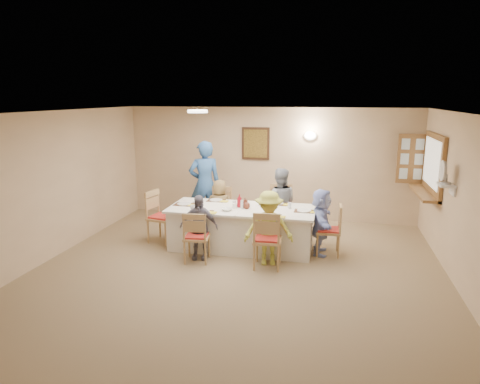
% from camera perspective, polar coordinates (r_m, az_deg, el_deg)
% --- Properties ---
extents(ground, '(7.00, 7.00, 0.00)m').
position_cam_1_polar(ground, '(6.68, -0.94, -11.53)').
color(ground, '#9C825D').
extents(room_walls, '(7.00, 7.00, 7.00)m').
position_cam_1_polar(room_walls, '(6.21, -0.99, 1.32)').
color(room_walls, tan).
rests_on(room_walls, ground).
extents(wall_picture, '(0.62, 0.05, 0.72)m').
position_cam_1_polar(wall_picture, '(9.60, 2.09, 6.47)').
color(wall_picture, '#3D2515').
rests_on(wall_picture, room_walls).
extents(wall_sconce, '(0.26, 0.09, 0.18)m').
position_cam_1_polar(wall_sconce, '(9.41, 9.34, 7.42)').
color(wall_sconce, white).
rests_on(wall_sconce, room_walls).
extents(ceiling_light, '(0.36, 0.36, 0.05)m').
position_cam_1_polar(ceiling_light, '(7.81, -5.68, 10.66)').
color(ceiling_light, white).
rests_on(ceiling_light, room_walls).
extents(serving_hatch, '(0.06, 1.50, 1.15)m').
position_cam_1_polar(serving_hatch, '(8.60, 24.38, 3.28)').
color(serving_hatch, brown).
rests_on(serving_hatch, room_walls).
extents(hatch_sill, '(0.30, 1.50, 0.05)m').
position_cam_1_polar(hatch_sill, '(8.67, 23.29, -0.10)').
color(hatch_sill, brown).
rests_on(hatch_sill, room_walls).
extents(shutter_door, '(0.55, 0.04, 1.00)m').
position_cam_1_polar(shutter_door, '(9.29, 21.89, 4.12)').
color(shutter_door, brown).
rests_on(shutter_door, room_walls).
extents(fan_shelf, '(0.22, 0.36, 0.03)m').
position_cam_1_polar(fan_shelf, '(7.30, 25.78, 0.85)').
color(fan_shelf, white).
rests_on(fan_shelf, room_walls).
extents(desk_fan, '(0.30, 0.30, 0.28)m').
position_cam_1_polar(desk_fan, '(7.27, 25.66, 2.02)').
color(desk_fan, '#A5A5A8').
rests_on(desk_fan, fan_shelf).
extents(dining_table, '(2.63, 1.11, 0.76)m').
position_cam_1_polar(dining_table, '(7.85, 0.23, -4.80)').
color(dining_table, white).
rests_on(dining_table, ground).
extents(chair_back_left, '(0.51, 0.51, 0.93)m').
position_cam_1_polar(chair_back_left, '(8.71, -2.51, -2.45)').
color(chair_back_left, tan).
rests_on(chair_back_left, ground).
extents(chair_back_right, '(0.53, 0.53, 1.03)m').
position_cam_1_polar(chair_back_right, '(8.47, 5.36, -2.58)').
color(chair_back_right, tan).
rests_on(chair_back_right, ground).
extents(chair_front_left, '(0.47, 0.47, 0.89)m').
position_cam_1_polar(chair_front_left, '(7.25, -5.78, -5.85)').
color(chair_front_left, tan).
rests_on(chair_front_left, ground).
extents(chair_front_right, '(0.49, 0.49, 0.97)m').
position_cam_1_polar(chair_front_right, '(6.97, 3.69, -6.21)').
color(chair_front_right, tan).
rests_on(chair_front_right, ground).
extents(chair_left_end, '(0.56, 0.56, 1.00)m').
position_cam_1_polar(chair_left_end, '(8.27, -10.34, -3.25)').
color(chair_left_end, tan).
rests_on(chair_left_end, ground).
extents(chair_right_end, '(0.45, 0.45, 0.91)m').
position_cam_1_polar(chair_right_end, '(7.67, 11.67, -4.93)').
color(chair_right_end, tan).
rests_on(chair_right_end, ground).
extents(diner_back_left, '(0.68, 0.56, 1.12)m').
position_cam_1_polar(diner_back_left, '(8.57, -2.72, -2.04)').
color(diner_back_left, brown).
rests_on(diner_back_left, ground).
extents(diner_back_right, '(0.77, 0.65, 1.40)m').
position_cam_1_polar(diner_back_right, '(8.31, 5.28, -1.57)').
color(diner_back_right, gray).
rests_on(diner_back_right, ground).
extents(diner_front_left, '(0.71, 0.41, 1.12)m').
position_cam_1_polar(diner_front_left, '(7.32, -5.51, -4.68)').
color(diner_front_left, slate).
rests_on(diner_front_left, ground).
extents(diner_front_right, '(0.99, 0.78, 1.25)m').
position_cam_1_polar(diner_front_right, '(7.04, 3.85, -4.84)').
color(diner_front_right, '#C9CD4C').
rests_on(diner_front_right, ground).
extents(diner_right_end, '(1.12, 0.43, 1.18)m').
position_cam_1_polar(diner_right_end, '(7.63, 10.74, -3.91)').
color(diner_right_end, '#A8BAFF').
rests_on(diner_right_end, ground).
extents(caregiver, '(1.01, 0.95, 1.84)m').
position_cam_1_polar(caregiver, '(9.05, -4.72, 1.05)').
color(caregiver, '#315D9B').
rests_on(caregiver, ground).
extents(placemat_fl, '(0.34, 0.25, 0.01)m').
position_cam_1_polar(placemat_fl, '(7.50, -4.93, -2.63)').
color(placemat_fl, '#472B19').
rests_on(placemat_fl, dining_table).
extents(plate_fl, '(0.23, 0.23, 0.01)m').
position_cam_1_polar(plate_fl, '(7.50, -4.94, -2.56)').
color(plate_fl, white).
rests_on(plate_fl, dining_table).
extents(napkin_fl, '(0.15, 0.15, 0.01)m').
position_cam_1_polar(napkin_fl, '(7.40, -3.72, -2.77)').
color(napkin_fl, yellow).
rests_on(napkin_fl, dining_table).
extents(placemat_fr, '(0.33, 0.24, 0.01)m').
position_cam_1_polar(placemat_fr, '(7.24, 4.18, -3.18)').
color(placemat_fr, '#472B19').
rests_on(placemat_fr, dining_table).
extents(plate_fr, '(0.23, 0.23, 0.01)m').
position_cam_1_polar(plate_fr, '(7.24, 4.18, -3.10)').
color(plate_fr, white).
rests_on(plate_fr, dining_table).
extents(napkin_fr, '(0.13, 0.13, 0.01)m').
position_cam_1_polar(napkin_fr, '(7.17, 5.55, -3.31)').
color(napkin_fr, yellow).
rests_on(napkin_fr, dining_table).
extents(placemat_bl, '(0.34, 0.26, 0.01)m').
position_cam_1_polar(placemat_bl, '(8.28, -3.21, -1.14)').
color(placemat_bl, '#472B19').
rests_on(placemat_bl, dining_table).
extents(plate_bl, '(0.25, 0.25, 0.02)m').
position_cam_1_polar(plate_bl, '(8.28, -3.21, -1.07)').
color(plate_bl, white).
rests_on(plate_bl, dining_table).
extents(napkin_bl, '(0.15, 0.15, 0.01)m').
position_cam_1_polar(napkin_bl, '(8.18, -2.09, -1.24)').
color(napkin_bl, yellow).
rests_on(napkin_bl, dining_table).
extents(placemat_br, '(0.37, 0.28, 0.01)m').
position_cam_1_polar(placemat_br, '(8.05, 5.05, -1.58)').
color(placemat_br, '#472B19').
rests_on(placemat_br, dining_table).
extents(plate_br, '(0.22, 0.22, 0.01)m').
position_cam_1_polar(plate_br, '(8.04, 5.06, -1.51)').
color(plate_br, white).
rests_on(plate_br, dining_table).
extents(napkin_br, '(0.14, 0.14, 0.01)m').
position_cam_1_polar(napkin_br, '(7.98, 6.29, -1.68)').
color(napkin_br, yellow).
rests_on(napkin_br, dining_table).
extents(placemat_le, '(0.37, 0.27, 0.01)m').
position_cam_1_polar(placemat_le, '(8.04, -7.45, -1.64)').
color(placemat_le, '#472B19').
rests_on(placemat_le, dining_table).
extents(plate_le, '(0.25, 0.25, 0.02)m').
position_cam_1_polar(plate_le, '(8.04, -7.45, -1.58)').
color(plate_le, white).
rests_on(plate_le, dining_table).
extents(napkin_le, '(0.14, 0.14, 0.01)m').
position_cam_1_polar(napkin_le, '(7.94, -6.35, -1.76)').
color(napkin_le, yellow).
rests_on(napkin_le, dining_table).
extents(placemat_re, '(0.34, 0.25, 0.01)m').
position_cam_1_polar(placemat_re, '(7.59, 8.53, -2.54)').
color(placemat_re, '#472B19').
rests_on(placemat_re, dining_table).
extents(plate_re, '(0.25, 0.25, 0.02)m').
position_cam_1_polar(plate_re, '(7.59, 8.54, -2.46)').
color(plate_re, white).
rests_on(plate_re, dining_table).
extents(napkin_re, '(0.13, 0.13, 0.01)m').
position_cam_1_polar(napkin_re, '(7.53, 9.87, -2.65)').
color(napkin_re, yellow).
rests_on(napkin_re, dining_table).
extents(teacup_a, '(0.15, 0.15, 0.09)m').
position_cam_1_polar(teacup_a, '(7.63, -6.25, -2.07)').
color(teacup_a, white).
rests_on(teacup_a, dining_table).
extents(teacup_b, '(0.09, 0.09, 0.08)m').
position_cam_1_polar(teacup_b, '(8.14, 3.87, -1.14)').
color(teacup_b, white).
rests_on(teacup_b, dining_table).
extents(bowl_a, '(0.33, 0.33, 0.05)m').
position_cam_1_polar(bowl_a, '(7.54, -1.74, -2.34)').
color(bowl_a, white).
rests_on(bowl_a, dining_table).
extents(bowl_b, '(0.20, 0.20, 0.06)m').
position_cam_1_polar(bowl_b, '(7.90, 3.22, -1.60)').
color(bowl_b, white).
rests_on(bowl_b, dining_table).
extents(condiment_ketchup, '(0.14, 0.14, 0.24)m').
position_cam_1_polar(condiment_ketchup, '(7.76, -0.08, -1.16)').
color(condiment_ketchup, '#B50F1E').
rests_on(condiment_ketchup, dining_table).
extents(condiment_brown, '(0.08, 0.09, 0.18)m').
position_cam_1_polar(condiment_brown, '(7.74, 0.67, -1.44)').
color(condiment_brown, '#5F2819').
rests_on(condiment_brown, dining_table).
extents(condiment_malt, '(0.22, 0.22, 0.16)m').
position_cam_1_polar(condiment_malt, '(7.67, 0.90, -1.62)').
color(condiment_malt, '#5F2819').
rests_on(condiment_malt, dining_table).
extents(drinking_glass, '(0.07, 0.07, 0.10)m').
position_cam_1_polar(drinking_glass, '(7.81, -0.76, -1.57)').
color(drinking_glass, silver).
rests_on(drinking_glass, dining_table).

